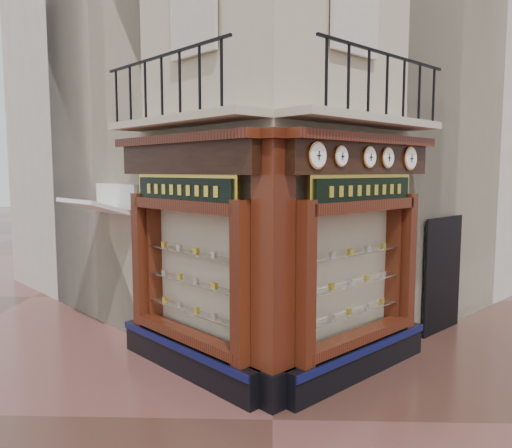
{
  "coord_description": "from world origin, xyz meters",
  "views": [
    {
      "loc": [
        -0.02,
        -6.53,
        3.4
      ],
      "look_at": [
        -0.29,
        2.0,
        2.5
      ],
      "focal_mm": 35.0,
      "sensor_mm": 36.0,
      "label": 1
    }
  ],
  "objects_px": {
    "clock_d": "(388,158)",
    "signboard_left": "(183,190)",
    "corner_pilaster": "(273,273)",
    "clock_a": "(317,155)",
    "clock_e": "(410,159)",
    "clock_c": "(369,157)",
    "awning": "(100,336)",
    "signboard_right": "(364,190)",
    "clock_b": "(341,156)"
  },
  "relations": [
    {
      "from": "clock_d",
      "to": "signboard_left",
      "type": "relative_size",
      "value": 0.17
    },
    {
      "from": "corner_pilaster",
      "to": "clock_a",
      "type": "distance_m",
      "value": 1.78
    },
    {
      "from": "corner_pilaster",
      "to": "clock_e",
      "type": "bearing_deg",
      "value": -8.29
    },
    {
      "from": "clock_c",
      "to": "signboard_left",
      "type": "xyz_separation_m",
      "value": [
        -2.96,
        0.11,
        -0.52
      ]
    },
    {
      "from": "awning",
      "to": "signboard_right",
      "type": "distance_m",
      "value": 6.18
    },
    {
      "from": "clock_a",
      "to": "clock_c",
      "type": "distance_m",
      "value": 1.27
    },
    {
      "from": "clock_a",
      "to": "signboard_right",
      "type": "height_order",
      "value": "clock_a"
    },
    {
      "from": "awning",
      "to": "clock_b",
      "type": "bearing_deg",
      "value": -163.46
    },
    {
      "from": "clock_c",
      "to": "clock_b",
      "type": "bearing_deg",
      "value": -180.0
    },
    {
      "from": "clock_b",
      "to": "clock_e",
      "type": "relative_size",
      "value": 0.76
    },
    {
      "from": "clock_b",
      "to": "clock_a",
      "type": "bearing_deg",
      "value": -180.0
    },
    {
      "from": "corner_pilaster",
      "to": "signboard_right",
      "type": "xyz_separation_m",
      "value": [
        1.46,
        1.01,
        1.15
      ]
    },
    {
      "from": "clock_d",
      "to": "signboard_right",
      "type": "distance_m",
      "value": 0.71
    },
    {
      "from": "clock_d",
      "to": "clock_e",
      "type": "bearing_deg",
      "value": -0.0
    },
    {
      "from": "corner_pilaster",
      "to": "clock_e",
      "type": "xyz_separation_m",
      "value": [
        2.37,
        1.77,
        1.67
      ]
    },
    {
      "from": "clock_b",
      "to": "clock_e",
      "type": "xyz_separation_m",
      "value": [
        1.38,
        1.38,
        -0.0
      ]
    },
    {
      "from": "corner_pilaster",
      "to": "clock_c",
      "type": "xyz_separation_m",
      "value": [
        1.5,
        0.9,
        1.67
      ]
    },
    {
      "from": "clock_a",
      "to": "clock_c",
      "type": "xyz_separation_m",
      "value": [
        0.89,
        0.89,
        0.0
      ]
    },
    {
      "from": "corner_pilaster",
      "to": "signboard_left",
      "type": "xyz_separation_m",
      "value": [
        -1.46,
        1.01,
        1.15
      ]
    },
    {
      "from": "clock_b",
      "to": "clock_d",
      "type": "distance_m",
      "value": 1.25
    },
    {
      "from": "clock_c",
      "to": "awning",
      "type": "bearing_deg",
      "value": 113.9
    },
    {
      "from": "clock_a",
      "to": "awning",
      "type": "xyz_separation_m",
      "value": [
        -4.17,
        2.85,
        -3.62
      ]
    },
    {
      "from": "corner_pilaster",
      "to": "clock_d",
      "type": "distance_m",
      "value": 2.81
    },
    {
      "from": "awning",
      "to": "signboard_left",
      "type": "distance_m",
      "value": 4.17
    },
    {
      "from": "clock_e",
      "to": "signboard_right",
      "type": "distance_m",
      "value": 1.3
    },
    {
      "from": "corner_pilaster",
      "to": "clock_a",
      "type": "relative_size",
      "value": 10.35
    },
    {
      "from": "clock_a",
      "to": "clock_b",
      "type": "relative_size",
      "value": 1.24
    },
    {
      "from": "clock_a",
      "to": "awning",
      "type": "relative_size",
      "value": 0.24
    },
    {
      "from": "awning",
      "to": "signboard_right",
      "type": "bearing_deg",
      "value": -155.13
    },
    {
      "from": "clock_a",
      "to": "clock_c",
      "type": "height_order",
      "value": "clock_a"
    },
    {
      "from": "clock_b",
      "to": "signboard_left",
      "type": "relative_size",
      "value": 0.16
    },
    {
      "from": "corner_pilaster",
      "to": "clock_e",
      "type": "relative_size",
      "value": 9.72
    },
    {
      "from": "awning",
      "to": "clock_c",
      "type": "bearing_deg",
      "value": -156.1
    },
    {
      "from": "clock_b",
      "to": "signboard_left",
      "type": "xyz_separation_m",
      "value": [
        -2.45,
        0.63,
        -0.52
      ]
    },
    {
      "from": "clock_c",
      "to": "clock_e",
      "type": "height_order",
      "value": "clock_e"
    },
    {
      "from": "awning",
      "to": "signboard_left",
      "type": "xyz_separation_m",
      "value": [
        2.1,
        -1.84,
        3.1
      ]
    },
    {
      "from": "signboard_left",
      "to": "clock_c",
      "type": "bearing_deg",
      "value": -137.2
    },
    {
      "from": "corner_pilaster",
      "to": "clock_a",
      "type": "height_order",
      "value": "corner_pilaster"
    },
    {
      "from": "clock_e",
      "to": "awning",
      "type": "bearing_deg",
      "value": 124.66
    },
    {
      "from": "clock_c",
      "to": "signboard_right",
      "type": "bearing_deg",
      "value": 65.39
    },
    {
      "from": "clock_e",
      "to": "signboard_left",
      "type": "xyz_separation_m",
      "value": [
        -3.84,
        -0.76,
        -0.52
      ]
    },
    {
      "from": "clock_a",
      "to": "signboard_left",
      "type": "xyz_separation_m",
      "value": [
        -2.07,
        1.01,
        -0.52
      ]
    },
    {
      "from": "corner_pilaster",
      "to": "signboard_left",
      "type": "distance_m",
      "value": 2.12
    },
    {
      "from": "clock_b",
      "to": "awning",
      "type": "distance_m",
      "value": 6.32
    },
    {
      "from": "signboard_left",
      "to": "clock_a",
      "type": "bearing_deg",
      "value": -160.98
    },
    {
      "from": "clock_a",
      "to": "clock_d",
      "type": "bearing_deg",
      "value": 0.0
    },
    {
      "from": "corner_pilaster",
      "to": "awning",
      "type": "distance_m",
      "value": 4.96
    },
    {
      "from": "clock_a",
      "to": "corner_pilaster",
      "type": "bearing_deg",
      "value": 135.45
    },
    {
      "from": "clock_b",
      "to": "clock_d",
      "type": "height_order",
      "value": "clock_d"
    },
    {
      "from": "corner_pilaster",
      "to": "clock_e",
      "type": "distance_m",
      "value": 3.4
    }
  ]
}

